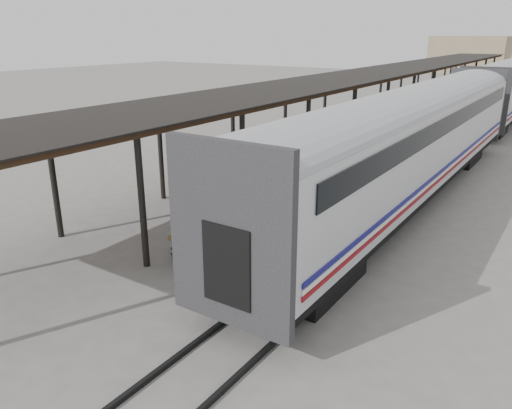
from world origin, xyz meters
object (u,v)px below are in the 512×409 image
object	(u,v)px
baggage_cart	(208,234)
luggage_tug	(371,131)
pedestrian	(341,139)
porter	(200,210)

from	to	relation	value
baggage_cart	luggage_tug	world-z (taller)	luggage_tug
baggage_cart	luggage_tug	xyz separation A→B (m)	(-2.11, 18.97, 0.02)
baggage_cart	pedestrian	size ratio (longest dim) A/B	1.38
luggage_tug	porter	xyz separation A→B (m)	(2.36, -19.62, 1.01)
baggage_cart	pedestrian	bearing A→B (deg)	96.30
luggage_tug	pedestrian	world-z (taller)	pedestrian
luggage_tug	porter	world-z (taller)	porter
luggage_tug	porter	size ratio (longest dim) A/B	1.12
porter	pedestrian	bearing A→B (deg)	9.33
porter	baggage_cart	bearing A→B (deg)	21.10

